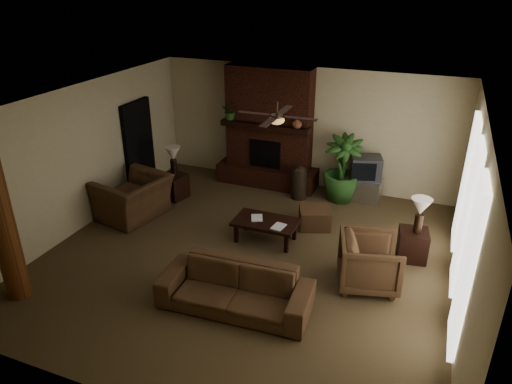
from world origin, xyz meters
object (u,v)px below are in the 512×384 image
at_px(armchair_right, 370,260).
at_px(tv_stand, 362,189).
at_px(armchair_left, 133,191).
at_px(side_table_right, 412,245).
at_px(log_column, 1,217).
at_px(side_table_left, 174,186).
at_px(floor_plant, 341,182).
at_px(ottoman, 315,217).
at_px(sofa, 235,282).
at_px(coffee_table, 266,223).
at_px(lamp_right, 421,209).
at_px(floor_vase, 299,180).
at_px(lamp_left, 173,155).

height_order(armchair_right, tv_stand, armchair_right).
distance_m(armchair_left, side_table_right, 5.58).
height_order(log_column, side_table_left, log_column).
relative_size(log_column, floor_plant, 1.87).
bearing_deg(floor_plant, ottoman, -98.00).
distance_m(sofa, floor_plant, 4.41).
relative_size(log_column, ottoman, 4.67).
relative_size(coffee_table, tv_stand, 1.41).
bearing_deg(side_table_left, lamp_right, -7.26).
bearing_deg(tv_stand, floor_vase, -157.93).
relative_size(floor_vase, lamp_right, 1.18).
relative_size(sofa, floor_plant, 1.54).
bearing_deg(floor_plant, coffee_table, -111.68).
xyz_separation_m(ottoman, floor_vase, (-0.69, 1.15, 0.23)).
height_order(coffee_table, floor_plant, floor_plant).
xyz_separation_m(armchair_left, floor_plant, (3.82, 2.42, -0.17)).
relative_size(armchair_left, floor_plant, 0.90).
bearing_deg(sofa, floor_plant, 78.47).
distance_m(log_column, side_table_left, 4.24).
xyz_separation_m(armchair_left, ottoman, (3.62, 0.98, -0.39)).
bearing_deg(log_column, floor_vase, 58.57).
xyz_separation_m(floor_vase, side_table_left, (-2.64, -1.01, -0.16)).
distance_m(log_column, lamp_right, 6.68).
height_order(armchair_right, floor_plant, armchair_right).
bearing_deg(floor_plant, armchair_right, -69.56).
bearing_deg(sofa, lamp_right, 41.75).
xyz_separation_m(floor_vase, side_table_right, (2.61, -1.66, -0.16)).
relative_size(sofa, lamp_right, 3.55).
distance_m(armchair_right, ottoman, 2.10).
relative_size(tv_stand, side_table_right, 1.55).
bearing_deg(lamp_right, armchair_left, -175.36).
bearing_deg(armchair_left, floor_vase, 137.28).
bearing_deg(tv_stand, lamp_left, -157.03).
height_order(log_column, ottoman, log_column).
relative_size(floor_vase, side_table_right, 1.40).
relative_size(log_column, tv_stand, 3.29).
height_order(coffee_table, lamp_right, lamp_right).
distance_m(armchair_left, lamp_right, 5.62).
relative_size(armchair_right, ottoman, 1.60).
bearing_deg(floor_vase, armchair_right, -53.71).
height_order(coffee_table, side_table_right, side_table_right).
bearing_deg(ottoman, sofa, -98.90).
height_order(tv_stand, floor_plant, floor_plant).
bearing_deg(coffee_table, armchair_right, -19.01).
xyz_separation_m(floor_vase, floor_plant, (0.89, 0.28, -0.01)).
xyz_separation_m(log_column, lamp_left, (0.45, 4.11, -0.40)).
bearing_deg(side_table_left, log_column, -96.41).
bearing_deg(tv_stand, armchair_right, -74.35).
bearing_deg(lamp_left, side_table_left, -84.97).
bearing_deg(lamp_right, ottoman, 165.01).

